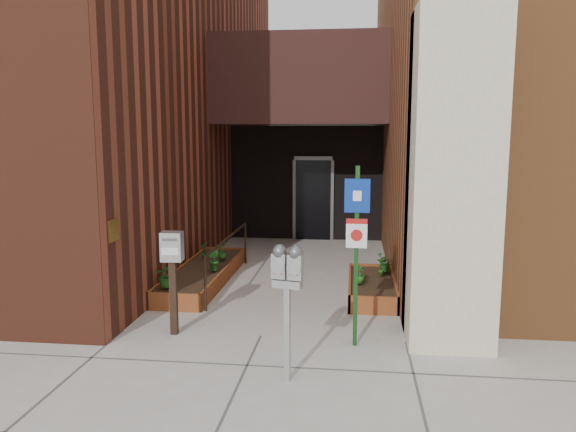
% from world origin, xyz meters
% --- Properties ---
extents(ground, '(80.00, 80.00, 0.00)m').
position_xyz_m(ground, '(0.00, 0.00, 0.00)').
color(ground, '#9E9991').
rests_on(ground, ground).
extents(architecture, '(20.00, 14.60, 10.00)m').
position_xyz_m(architecture, '(-0.18, 6.89, 4.98)').
color(architecture, maroon).
rests_on(architecture, ground).
extents(planter_left, '(0.90, 3.60, 0.30)m').
position_xyz_m(planter_left, '(-1.55, 2.70, 0.13)').
color(planter_left, brown).
rests_on(planter_left, ground).
extents(planter_right, '(0.80, 2.20, 0.30)m').
position_xyz_m(planter_right, '(1.60, 2.20, 0.13)').
color(planter_right, brown).
rests_on(planter_right, ground).
extents(handrail, '(0.04, 3.34, 0.90)m').
position_xyz_m(handrail, '(-1.05, 2.65, 0.75)').
color(handrail, black).
rests_on(handrail, ground).
extents(parking_meter, '(0.37, 0.20, 1.59)m').
position_xyz_m(parking_meter, '(0.54, -1.35, 1.23)').
color(parking_meter, '#A4A4A6').
rests_on(parking_meter, ground).
extents(sign_post, '(0.33, 0.08, 2.40)m').
position_xyz_m(sign_post, '(1.31, -0.19, 1.48)').
color(sign_post, '#153914').
rests_on(sign_post, ground).
extents(payment_dropbox, '(0.30, 0.24, 1.46)m').
position_xyz_m(payment_dropbox, '(-1.22, -0.05, 1.06)').
color(payment_dropbox, black).
rests_on(payment_dropbox, ground).
extents(shrub_left_a, '(0.42, 0.42, 0.39)m').
position_xyz_m(shrub_left_a, '(-1.77, 1.25, 0.50)').
color(shrub_left_a, '#1F5819').
rests_on(shrub_left_a, planter_left).
extents(shrub_left_b, '(0.30, 0.30, 0.39)m').
position_xyz_m(shrub_left_b, '(-1.29, 2.46, 0.49)').
color(shrub_left_b, '#1B601D').
rests_on(shrub_left_b, planter_left).
extents(shrub_left_c, '(0.25, 0.25, 0.32)m').
position_xyz_m(shrub_left_c, '(-1.34, 3.35, 0.46)').
color(shrub_left_c, '#225E1B').
rests_on(shrub_left_c, planter_left).
extents(shrub_left_d, '(0.24, 0.24, 0.34)m').
position_xyz_m(shrub_left_d, '(-1.72, 3.39, 0.47)').
color(shrub_left_d, '#16501A').
rests_on(shrub_left_d, planter_left).
extents(shrub_right_a, '(0.23, 0.23, 0.31)m').
position_xyz_m(shrub_right_a, '(1.39, 1.89, 0.45)').
color(shrub_right_a, '#24611B').
rests_on(shrub_right_a, planter_right).
extents(shrub_right_b, '(0.20, 0.20, 0.34)m').
position_xyz_m(shrub_right_b, '(1.78, 2.43, 0.47)').
color(shrub_right_b, '#255F1B').
rests_on(shrub_right_b, planter_right).
extents(shrub_right_c, '(0.41, 0.41, 0.33)m').
position_xyz_m(shrub_right_c, '(1.85, 2.71, 0.46)').
color(shrub_right_c, '#1A5D1D').
rests_on(shrub_right_c, planter_right).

